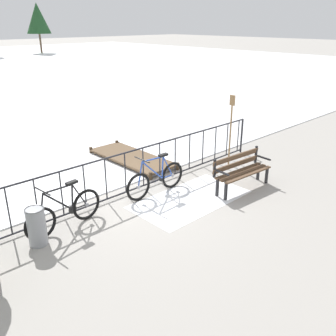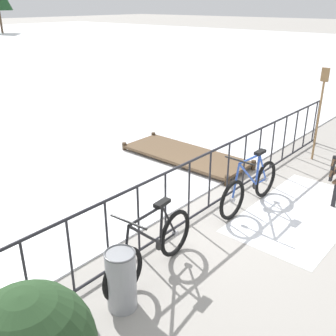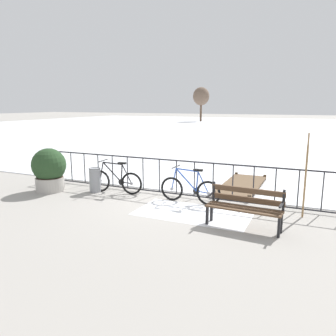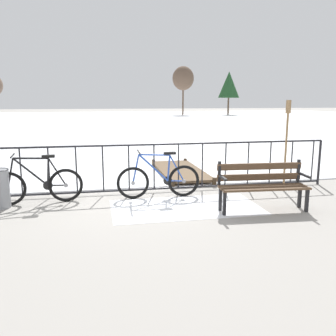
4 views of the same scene
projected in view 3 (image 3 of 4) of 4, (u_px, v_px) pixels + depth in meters
The scene contains 12 objects.
ground_plane at pixel (176, 196), 9.44m from camera, with size 160.00×160.00×0.00m, color #9E9991.
frozen_pond at pixel (280, 129), 34.82m from camera, with size 80.00×56.00×0.03m, color white.
snow_patch at pixel (193, 213), 7.98m from camera, with size 2.76×1.47×0.01m, color white.
railing_fence at pixel (176, 177), 9.33m from camera, with size 9.06×0.06×1.07m.
bicycle_near_railing at pixel (116, 181), 9.74m from camera, with size 1.71×0.52×0.97m.
bicycle_second at pixel (190, 190), 8.75m from camera, with size 1.71×0.52×0.97m.
park_bench at pixel (245, 204), 6.99m from camera, with size 1.63×0.59×0.89m.
planter_with_shrub at pixel (49, 169), 9.94m from camera, with size 1.02×1.02×1.31m.
trash_bin at pixel (95, 180), 9.87m from camera, with size 0.35×0.35×0.73m.
oar_upright at pixel (306, 170), 7.50m from camera, with size 0.04×0.16×1.98m.
wooden_dock at pixel (242, 185), 10.32m from camera, with size 1.10×2.91×0.20m.
tree_centre at pixel (201, 97), 50.02m from camera, with size 2.48×2.48×5.17m.
Camera 3 is at (3.54, -8.39, 2.61)m, focal length 35.08 mm.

